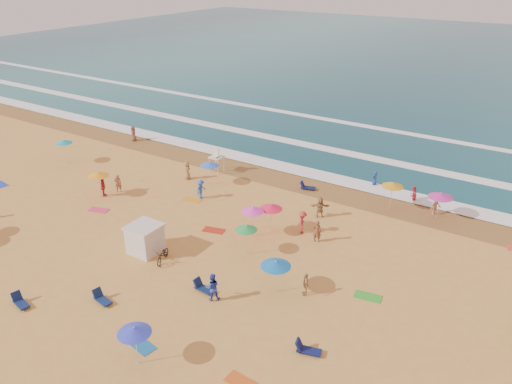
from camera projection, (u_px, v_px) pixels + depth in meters
The scene contains 12 objects.
ground at pixel (209, 237), 37.71m from camera, with size 220.00×220.00×0.00m, color gold.
ocean at pixel (460, 60), 101.67m from camera, with size 220.00×140.00×0.18m, color #0C4756.
wet_sand at pixel (290, 181), 47.23m from camera, with size 220.00×220.00×0.00m, color olive.
surf_foam at pixel (329, 152), 53.90m from camera, with size 200.00×18.70×0.05m.
cabana at pixel (145, 239), 35.50m from camera, with size 2.00×2.00×2.00m, color silver.
cabana_roof at pixel (144, 226), 35.05m from camera, with size 2.20×2.20×0.12m, color silver.
bicycle at pixel (163, 255), 34.56m from camera, with size 0.67×1.91×1.01m, color black.
lifeguard_stand at pixel (217, 162), 48.74m from camera, with size 1.20×1.20×2.10m, color white, non-canonical shape.
beach_umbrellas at pixel (214, 221), 35.60m from camera, with size 48.07×32.03×0.67m.
loungers at pixel (254, 288), 31.67m from camera, with size 47.43×25.20×0.34m.
towels at pixel (158, 248), 36.30m from camera, with size 44.14×26.13×0.03m.
beachgoers at pixel (218, 202), 41.32m from camera, with size 41.68×24.08×2.09m.
Camera 1 is at (20.55, -25.57, 19.25)m, focal length 35.00 mm.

